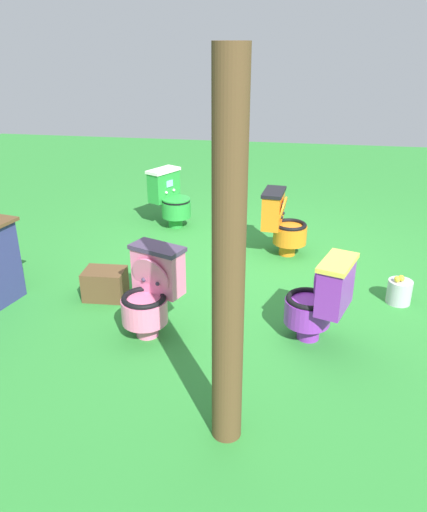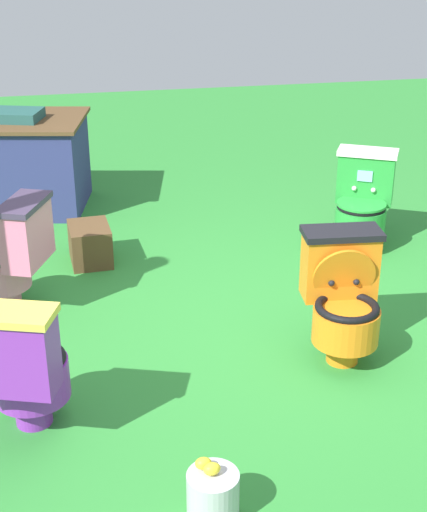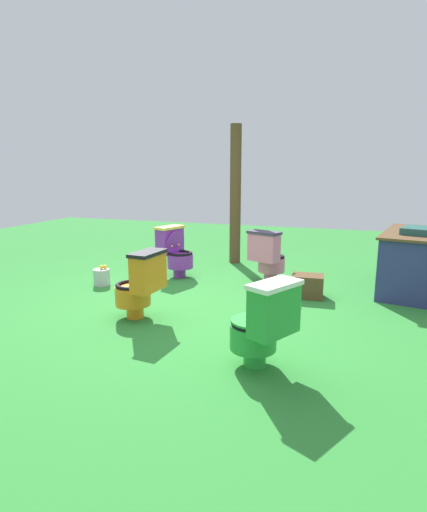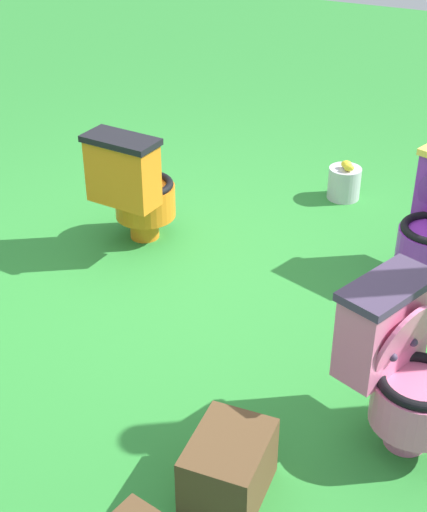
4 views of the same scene
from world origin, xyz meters
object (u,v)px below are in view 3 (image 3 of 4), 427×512
toilet_pink (268,256)px  vendor_table (420,262)px  lemon_bucket (102,277)px  toilet_purple (175,251)px  small_crate (308,286)px  toilet_orange (140,284)px  wooden_post (235,195)px  toilet_green (262,324)px

toilet_pink → vendor_table: size_ratio=0.45×
toilet_pink → lemon_bucket: toilet_pink is taller
lemon_bucket → toilet_pink: bearing=112.2°
toilet_purple → small_crate: bearing=97.0°
vendor_table → small_crate: 1.48m
toilet_orange → lemon_bucket: (-0.97, -1.12, -0.26)m
wooden_post → small_crate: wooden_post is taller
toilet_orange → wooden_post: size_ratio=0.33×
toilet_pink → vendor_table: 1.91m
wooden_post → toilet_purple: bearing=-26.1°
toilet_purple → small_crate: toilet_purple is taller
toilet_orange → vendor_table: vendor_table is taller
toilet_orange → small_crate: toilet_orange is taller
toilet_orange → small_crate: 2.06m
toilet_purple → toilet_orange: size_ratio=1.00×
toilet_purple → vendor_table: vendor_table is taller
toilet_purple → small_crate: (0.41, 1.94, -0.23)m
wooden_post → small_crate: 2.30m
toilet_orange → toilet_purple: bearing=17.6°
toilet_orange → toilet_green: same height
toilet_pink → lemon_bucket: (0.85, -2.09, -0.26)m
wooden_post → lemon_bucket: 2.53m
toilet_purple → toilet_pink: same height
wooden_post → vendor_table: bearing=71.5°
toilet_pink → toilet_orange: 2.06m
toilet_pink → vendor_table: bearing=26.8°
lemon_bucket → toilet_green: bearing=57.0°
toilet_purple → toilet_green: bearing=55.7°
toilet_purple → toilet_orange: bearing=31.1°
toilet_orange → small_crate: size_ratio=1.94×
toilet_green → wooden_post: (-3.57, -1.24, 0.75)m
vendor_table → small_crate: (0.67, -1.30, -0.25)m
vendor_table → lemon_bucket: 4.12m
vendor_table → small_crate: size_ratio=4.28×
lemon_bucket → small_crate: bearing=97.5°
vendor_table → lemon_bucket: bearing=-75.6°
toilet_pink → wooden_post: 1.51m
vendor_table → wooden_post: bearing=-108.5°
wooden_post → lemon_bucket: (1.92, -1.31, -1.00)m
toilet_pink → small_crate: toilet_pink is taller
toilet_green → lemon_bucket: toilet_green is taller
toilet_purple → wooden_post: wooden_post is taller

